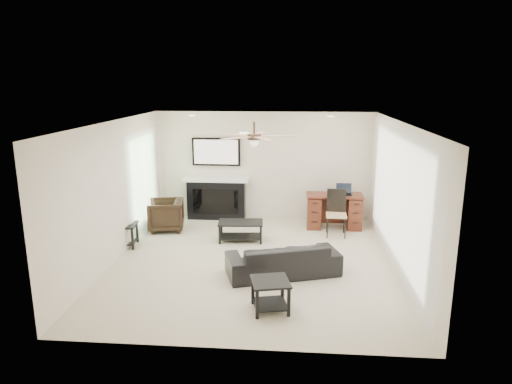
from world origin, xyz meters
TOP-DOWN VIEW (x-y plane):
  - room_shell at (0.19, 0.08)m, footprint 5.50×5.54m
  - sofa at (0.53, -0.49)m, footprint 2.00×1.26m
  - armchair at (-2.07, 1.66)m, footprint 0.86×0.84m
  - coffee_table at (-0.37, 1.11)m, footprint 0.93×0.56m
  - end_table_near at (0.38, -1.74)m, footprint 0.62×0.62m
  - end_table_left at (-2.62, 0.61)m, footprint 0.56×0.56m
  - fireplace_unit at (-1.11, 2.58)m, footprint 1.52×0.34m
  - desk at (1.59, 2.13)m, footprint 1.22×0.56m
  - desk_chair at (1.59, 1.58)m, footprint 0.44×0.46m
  - laptop at (1.79, 2.11)m, footprint 0.33×0.24m

SIDE VIEW (x-z plane):
  - coffee_table at x=-0.37m, z-range 0.00..0.40m
  - end_table_near at x=0.38m, z-range 0.00..0.45m
  - end_table_left at x=-2.62m, z-range 0.00..0.45m
  - sofa at x=0.53m, z-range 0.00..0.55m
  - armchair at x=-2.07m, z-range 0.00..0.68m
  - desk at x=1.59m, z-range 0.00..0.76m
  - desk_chair at x=1.59m, z-range 0.00..0.97m
  - laptop at x=1.79m, z-range 0.76..0.99m
  - fireplace_unit at x=-1.11m, z-range 0.00..1.91m
  - room_shell at x=0.19m, z-range 0.42..2.94m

